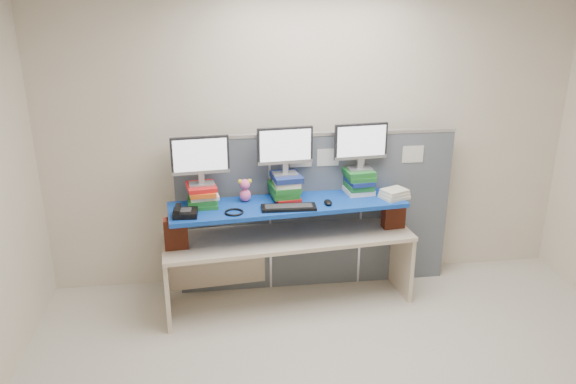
{
  "coord_description": "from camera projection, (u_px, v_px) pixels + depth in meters",
  "views": [
    {
      "loc": [
        -0.9,
        -3.05,
        2.75
      ],
      "look_at": [
        -0.3,
        1.49,
        1.08
      ],
      "focal_mm": 35.0,
      "sensor_mm": 36.0,
      "label": 1
    }
  ],
  "objects": [
    {
      "name": "brick_pier_left",
      "position": [
        176.0,
        233.0,
        4.71
      ],
      "size": [
        0.21,
        0.13,
        0.27
      ],
      "primitive_type": "cube",
      "rotation": [
        0.0,
        0.0,
        0.1
      ],
      "color": "maroon",
      "rests_on": "desk"
    },
    {
      "name": "mouse",
      "position": [
        328.0,
        202.0,
        4.86
      ],
      "size": [
        0.07,
        0.12,
        0.04
      ],
      "primitive_type": "ellipsoid",
      "rotation": [
        0.0,
        0.0,
        0.06
      ],
      "color": "black",
      "rests_on": "blue_board"
    },
    {
      "name": "book_stack_left",
      "position": [
        203.0,
        195.0,
        4.82
      ],
      "size": [
        0.29,
        0.31,
        0.18
      ],
      "color": "#1B6624",
      "rests_on": "blue_board"
    },
    {
      "name": "monitor_center",
      "position": [
        285.0,
        148.0,
        4.85
      ],
      "size": [
        0.49,
        0.16,
        0.42
      ],
      "rotation": [
        0.0,
        0.0,
        0.1
      ],
      "color": "#949498",
      "rests_on": "book_stack_center"
    },
    {
      "name": "monitor_left",
      "position": [
        200.0,
        158.0,
        4.71
      ],
      "size": [
        0.49,
        0.16,
        0.42
      ],
      "rotation": [
        0.0,
        0.0,
        0.1
      ],
      "color": "#949498",
      "rests_on": "book_stack_left"
    },
    {
      "name": "brick_pier_right",
      "position": [
        394.0,
        214.0,
        5.12
      ],
      "size": [
        0.21,
        0.13,
        0.27
      ],
      "primitive_type": "cube",
      "rotation": [
        0.0,
        0.0,
        0.1
      ],
      "color": "maroon",
      "rests_on": "desk"
    },
    {
      "name": "book_stack_center",
      "position": [
        285.0,
        186.0,
        4.97
      ],
      "size": [
        0.3,
        0.34,
        0.22
      ],
      "color": "red",
      "rests_on": "blue_board"
    },
    {
      "name": "blue_board",
      "position": [
        288.0,
        205.0,
        4.91
      ],
      "size": [
        2.1,
        0.71,
        0.04
      ],
      "primitive_type": "cube",
      "rotation": [
        0.0,
        0.0,
        0.1
      ],
      "color": "navy",
      "rests_on": "brick_pier_left"
    },
    {
      "name": "book_stack_right",
      "position": [
        358.0,
        181.0,
        5.12
      ],
      "size": [
        0.28,
        0.32,
        0.22
      ],
      "color": "silver",
      "rests_on": "blue_board"
    },
    {
      "name": "desk_phone",
      "position": [
        184.0,
        213.0,
        4.6
      ],
      "size": [
        0.2,
        0.18,
        0.08
      ],
      "rotation": [
        0.0,
        0.0,
        -0.03
      ],
      "color": "black",
      "rests_on": "blue_board"
    },
    {
      "name": "monitor_right",
      "position": [
        361.0,
        144.0,
        5.0
      ],
      "size": [
        0.49,
        0.16,
        0.42
      ],
      "rotation": [
        0.0,
        0.0,
        0.1
      ],
      "color": "#949498",
      "rests_on": "book_stack_right"
    },
    {
      "name": "cubicle_partition",
      "position": [
        316.0,
        211.0,
        5.28
      ],
      "size": [
        2.6,
        0.06,
        1.53
      ],
      "color": "#4D525A",
      "rests_on": "ground"
    },
    {
      "name": "desk",
      "position": [
        288.0,
        248.0,
        5.05
      ],
      "size": [
        2.27,
        0.85,
        0.67
      ],
      "rotation": [
        0.0,
        0.0,
        0.1
      ],
      "color": "beige",
      "rests_on": "ground"
    },
    {
      "name": "keyboard",
      "position": [
        289.0,
        207.0,
        4.76
      ],
      "size": [
        0.47,
        0.17,
        0.03
      ],
      "rotation": [
        0.0,
        0.0,
        -0.03
      ],
      "color": "black",
      "rests_on": "blue_board"
    },
    {
      "name": "room",
      "position": [
        369.0,
        223.0,
        3.41
      ],
      "size": [
        5.0,
        4.0,
        2.8
      ],
      "color": "beige",
      "rests_on": "ground"
    },
    {
      "name": "plush_toy",
      "position": [
        245.0,
        190.0,
        4.9
      ],
      "size": [
        0.12,
        0.09,
        0.21
      ],
      "rotation": [
        0.0,
        0.0,
        0.46
      ],
      "color": "pink",
      "rests_on": "blue_board"
    },
    {
      "name": "binder_stack",
      "position": [
        394.0,
        194.0,
        5.0
      ],
      "size": [
        0.28,
        0.26,
        0.08
      ],
      "rotation": [
        0.0,
        0.0,
        0.4
      ],
      "color": "beige",
      "rests_on": "blue_board"
    },
    {
      "name": "headset",
      "position": [
        234.0,
        212.0,
        4.67
      ],
      "size": [
        0.16,
        0.16,
        0.02
      ],
      "primitive_type": "torus",
      "rotation": [
        0.0,
        0.0,
        0.01
      ],
      "color": "black",
      "rests_on": "blue_board"
    }
  ]
}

